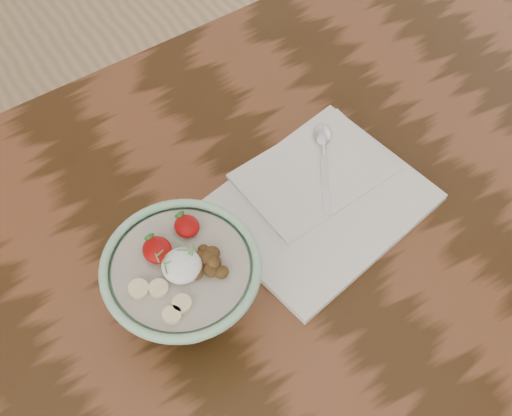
# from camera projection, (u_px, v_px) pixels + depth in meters

# --- Properties ---
(table) EXTENTS (1.60, 0.90, 0.75)m
(table) POSITION_uv_depth(u_px,v_px,m) (186.00, 343.00, 0.99)
(table) COLOR #37200D
(table) RESTS_ON ground
(breakfast_bowl) EXTENTS (0.19, 0.19, 0.13)m
(breakfast_bowl) POSITION_uv_depth(u_px,v_px,m) (184.00, 283.00, 0.87)
(breakfast_bowl) COLOR #97CCA3
(breakfast_bowl) RESTS_ON table
(napkin) EXTENTS (0.32, 0.28, 0.02)m
(napkin) POSITION_uv_depth(u_px,v_px,m) (318.00, 198.00, 1.01)
(napkin) COLOR white
(napkin) RESTS_ON table
(spoon) EXTENTS (0.10, 0.14, 0.01)m
(spoon) POSITION_uv_depth(u_px,v_px,m) (323.00, 147.00, 1.04)
(spoon) COLOR silver
(spoon) RESTS_ON napkin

